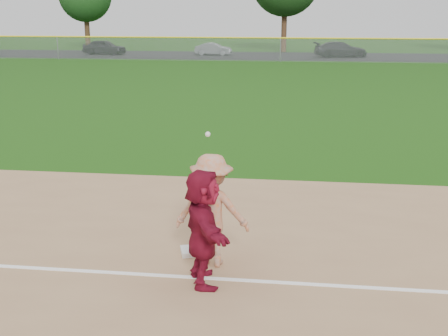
# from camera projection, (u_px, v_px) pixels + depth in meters

# --- Properties ---
(ground) EXTENTS (160.00, 160.00, 0.00)m
(ground) POSITION_uv_depth(u_px,v_px,m) (214.00, 259.00, 10.18)
(ground) COLOR #1A480E
(ground) RESTS_ON ground
(foul_line) EXTENTS (60.00, 0.10, 0.01)m
(foul_line) POSITION_uv_depth(u_px,v_px,m) (207.00, 278.00, 9.41)
(foul_line) COLOR white
(foul_line) RESTS_ON infield_dirt
(parking_asphalt) EXTENTS (120.00, 10.00, 0.01)m
(parking_asphalt) POSITION_uv_depth(u_px,v_px,m) (282.00, 56.00, 54.08)
(parking_asphalt) COLOR black
(parking_asphalt) RESTS_ON ground
(first_base) EXTENTS (0.51, 0.51, 0.09)m
(first_base) POSITION_uv_depth(u_px,v_px,m) (192.00, 251.00, 10.37)
(first_base) COLOR silver
(first_base) RESTS_ON infield_dirt
(base_runner) EXTENTS (1.09, 1.90, 1.95)m
(base_runner) POSITION_uv_depth(u_px,v_px,m) (203.00, 227.00, 9.01)
(base_runner) COLOR maroon
(base_runner) RESTS_ON infield_dirt
(car_left) EXTENTS (4.46, 2.29, 1.45)m
(car_left) POSITION_uv_depth(u_px,v_px,m) (104.00, 47.00, 55.61)
(car_left) COLOR black
(car_left) RESTS_ON parking_asphalt
(car_mid) EXTENTS (3.63, 1.43, 1.18)m
(car_mid) POSITION_uv_depth(u_px,v_px,m) (213.00, 49.00, 54.91)
(car_mid) COLOR slate
(car_mid) RESTS_ON parking_asphalt
(car_right) EXTENTS (5.21, 2.85, 1.43)m
(car_right) POSITION_uv_depth(u_px,v_px,m) (341.00, 49.00, 52.55)
(car_right) COLOR black
(car_right) RESTS_ON parking_asphalt
(first_base_play) EXTENTS (1.31, 0.78, 2.36)m
(first_base_play) POSITION_uv_depth(u_px,v_px,m) (212.00, 210.00, 9.69)
(first_base_play) COLOR #9D9DA0
(first_base_play) RESTS_ON infield_dirt
(outfield_fence) EXTENTS (110.00, 0.12, 110.00)m
(outfield_fence) POSITION_uv_depth(u_px,v_px,m) (281.00, 38.00, 47.82)
(outfield_fence) COLOR #999EA0
(outfield_fence) RESTS_ON ground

